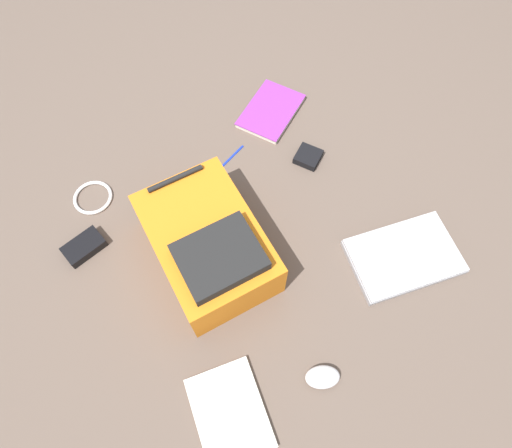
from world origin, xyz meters
TOP-DOWN VIEW (x-y plane):
  - ground_plane at (0.00, 0.00)m, footprint 3.44×3.44m
  - backpack at (0.04, 0.13)m, footprint 0.50×0.39m
  - laptop at (-0.37, -0.33)m, footprint 0.34×0.40m
  - book_comic at (-0.35, 0.39)m, footprint 0.30×0.26m
  - book_blue at (0.36, -0.42)m, footprint 0.25×0.30m
  - computer_mouse at (-0.46, 0.13)m, footprint 0.11×0.12m
  - cable_coil at (0.48, 0.30)m, footprint 0.13×0.13m
  - power_brick at (0.34, 0.42)m, footprint 0.08×0.13m
  - pen_black at (0.30, -0.16)m, footprint 0.03×0.15m
  - earbud_pouch at (0.11, -0.37)m, footprint 0.11×0.11m

SIDE VIEW (x-z plane):
  - ground_plane at x=0.00m, z-range 0.00..0.00m
  - pen_black at x=0.30m, z-range 0.00..0.01m
  - cable_coil at x=0.48m, z-range 0.00..0.01m
  - book_comic at x=-0.35m, z-range 0.00..0.02m
  - book_blue at x=0.36m, z-range 0.00..0.02m
  - earbud_pouch at x=0.11m, z-range 0.00..0.03m
  - laptop at x=-0.37m, z-range 0.00..0.03m
  - power_brick at x=0.34m, z-range 0.00..0.03m
  - computer_mouse at x=-0.46m, z-range 0.00..0.04m
  - backpack at x=0.04m, z-range -0.01..0.20m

